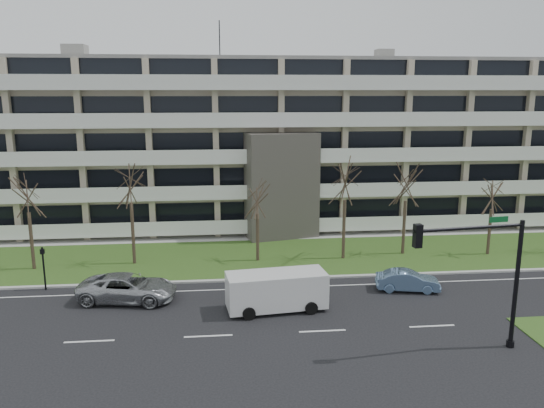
{
  "coord_description": "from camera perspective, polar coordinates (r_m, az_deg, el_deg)",
  "views": [
    {
      "loc": [
        -5.23,
        -25.57,
        12.43
      ],
      "look_at": [
        -1.69,
        10.0,
        4.78
      ],
      "focal_mm": 35.0,
      "sensor_mm": 36.0,
      "label": 1
    }
  ],
  "objects": [
    {
      "name": "grass_verge",
      "position": [
        40.85,
        1.94,
        -5.6
      ],
      "size": [
        90.0,
        10.0,
        0.06
      ],
      "primitive_type": "cube",
      "color": "#33531B",
      "rests_on": "ground"
    },
    {
      "name": "blue_sedan",
      "position": [
        34.98,
        14.37,
        -7.99
      ],
      "size": [
        4.15,
        2.13,
        1.3
      ],
      "primitive_type": "imported",
      "rotation": [
        0.0,
        0.0,
        1.37
      ],
      "color": "#6C91BC",
      "rests_on": "ground"
    },
    {
      "name": "white_van",
      "position": [
        30.87,
        0.61,
        -9.0
      ],
      "size": [
        5.92,
        2.85,
        2.21
      ],
      "rotation": [
        0.0,
        0.0,
        0.11
      ],
      "color": "white",
      "rests_on": "ground"
    },
    {
      "name": "ground",
      "position": [
        28.91,
        5.45,
        -13.45
      ],
      "size": [
        160.0,
        160.0,
        0.0
      ],
      "primitive_type": "plane",
      "color": "black",
      "rests_on": "ground"
    },
    {
      "name": "pedestrian_signal",
      "position": [
        36.59,
        -23.38,
        -5.83
      ],
      "size": [
        0.3,
        0.25,
        2.83
      ],
      "rotation": [
        0.0,
        0.0,
        0.18
      ],
      "color": "black",
      "rests_on": "ground"
    },
    {
      "name": "tree_6",
      "position": [
        43.37,
        22.67,
        1.27
      ],
      "size": [
        3.22,
        3.22,
        6.43
      ],
      "color": "#382B21",
      "rests_on": "ground"
    },
    {
      "name": "lane_edge_line",
      "position": [
        34.79,
        3.38,
        -8.87
      ],
      "size": [
        90.0,
        0.12,
        0.01
      ],
      "primitive_type": "cube",
      "color": "white",
      "rests_on": "ground"
    },
    {
      "name": "apartment_building",
      "position": [
        51.38,
        0.17,
        6.7
      ],
      "size": [
        60.5,
        15.1,
        18.75
      ],
      "color": "#B8AA8F",
      "rests_on": "ground"
    },
    {
      "name": "silver_pickup",
      "position": [
        33.45,
        -15.26,
        -8.7
      ],
      "size": [
        6.15,
        3.51,
        1.62
      ],
      "primitive_type": "imported",
      "rotation": [
        0.0,
        0.0,
        1.42
      ],
      "color": "#A7AAAE",
      "rests_on": "ground"
    },
    {
      "name": "tree_3",
      "position": [
        38.52,
        -1.59,
        0.97
      ],
      "size": [
        3.23,
        3.23,
        6.45
      ],
      "color": "#382B21",
      "rests_on": "ground"
    },
    {
      "name": "tree_2",
      "position": [
        38.89,
        -15.05,
        2.7
      ],
      "size": [
        4.09,
        4.09,
        8.19
      ],
      "color": "#382B21",
      "rests_on": "ground"
    },
    {
      "name": "traffic_signal",
      "position": [
        27.04,
        21.78,
        -6.22
      ],
      "size": [
        5.76,
        1.06,
        6.71
      ],
      "rotation": [
        0.0,
        0.0,
        0.13
      ],
      "color": "black",
      "rests_on": "ground"
    },
    {
      "name": "curb",
      "position": [
        36.16,
        3.0,
        -7.94
      ],
      "size": [
        90.0,
        0.35,
        0.12
      ],
      "primitive_type": "cube",
      "color": "#B2B2AD",
      "rests_on": "ground"
    },
    {
      "name": "tree_4",
      "position": [
        39.16,
        7.9,
        2.96
      ],
      "size": [
        4.05,
        4.05,
        8.11
      ],
      "color": "#382B21",
      "rests_on": "ground"
    },
    {
      "name": "tree_5",
      "position": [
        41.3,
        14.26,
        2.55
      ],
      "size": [
        3.77,
        3.77,
        7.54
      ],
      "color": "#382B21",
      "rests_on": "ground"
    },
    {
      "name": "sidewalk",
      "position": [
        46.08,
        1.04,
        -3.52
      ],
      "size": [
        90.0,
        2.0,
        0.08
      ],
      "primitive_type": "cube",
      "color": "#B2B2AD",
      "rests_on": "ground"
    },
    {
      "name": "tree_1",
      "position": [
        40.2,
        -24.9,
        1.39
      ],
      "size": [
        3.7,
        3.7,
        7.41
      ],
      "color": "#382B21",
      "rests_on": "ground"
    }
  ]
}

